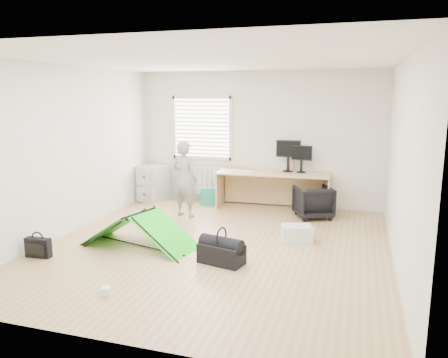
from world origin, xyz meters
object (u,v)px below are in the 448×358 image
(desk, at_px, (273,191))
(office_chair, at_px, (313,202))
(kite, at_px, (139,230))
(laptop_bag, at_px, (38,248))
(person, at_px, (185,179))
(duffel_bag, at_px, (221,254))
(monitor_right, at_px, (301,163))
(storage_crate, at_px, (297,234))
(filing_cabinet, at_px, (153,183))
(thermos, at_px, (292,165))
(monitor_left, at_px, (288,160))

(desk, relative_size, office_chair, 3.38)
(kite, bearing_deg, laptop_bag, -130.21)
(person, xyz_separation_m, duffel_bag, (1.35, -2.04, -0.58))
(monitor_right, xyz_separation_m, office_chair, (0.30, -0.48, -0.65))
(monitor_right, height_order, storage_crate, monitor_right)
(office_chair, bearing_deg, filing_cabinet, -31.17)
(desk, distance_m, kite, 3.08)
(thermos, height_order, office_chair, thermos)
(kite, bearing_deg, office_chair, 59.84)
(monitor_left, distance_m, kite, 3.44)
(monitor_left, bearing_deg, monitor_right, -8.39)
(filing_cabinet, height_order, office_chair, filing_cabinet)
(office_chair, bearing_deg, laptop_bag, 17.60)
(monitor_left, xyz_separation_m, thermos, (0.08, 0.04, -0.11))
(monitor_right, height_order, person, person)
(desk, relative_size, laptop_bag, 5.91)
(person, xyz_separation_m, storage_crate, (2.19, -0.84, -0.58))
(filing_cabinet, bearing_deg, storage_crate, -7.61)
(desk, distance_m, person, 1.78)
(storage_crate, bearing_deg, kite, -157.60)
(monitor_left, relative_size, laptop_bag, 1.30)
(monitor_right, bearing_deg, filing_cabinet, -167.04)
(duffel_bag, bearing_deg, monitor_left, 96.36)
(desk, relative_size, monitor_right, 5.32)
(laptop_bag, bearing_deg, kite, 32.05)
(office_chair, bearing_deg, kite, 20.60)
(office_chair, xyz_separation_m, duffel_bag, (-0.94, -2.63, -0.16))
(desk, bearing_deg, office_chair, -25.57)
(storage_crate, xyz_separation_m, laptop_bag, (-3.35, -1.72, 0.01))
(duffel_bag, bearing_deg, office_chair, 83.53)
(monitor_left, relative_size, storage_crate, 1.05)
(desk, bearing_deg, thermos, 29.72)
(desk, bearing_deg, storage_crate, -70.45)
(person, xyz_separation_m, kite, (-0.02, -1.75, -0.45))
(kite, distance_m, duffel_bag, 1.40)
(monitor_right, height_order, thermos, monitor_right)
(person, height_order, kite, person)
(thermos, height_order, laptop_bag, thermos)
(monitor_right, relative_size, duffel_bag, 0.68)
(monitor_left, bearing_deg, storage_crate, -75.52)
(monitor_right, height_order, kite, monitor_right)
(person, bearing_deg, desk, -134.19)
(monitor_left, bearing_deg, person, -145.70)
(monitor_left, bearing_deg, laptop_bag, -126.75)
(desk, height_order, duffel_bag, desk)
(thermos, relative_size, duffel_bag, 0.41)
(monitor_left, xyz_separation_m, duffel_bag, (-0.38, -3.16, -0.84))
(monitor_right, distance_m, laptop_bag, 4.89)
(office_chair, height_order, storage_crate, office_chair)
(desk, distance_m, laptop_bag, 4.39)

